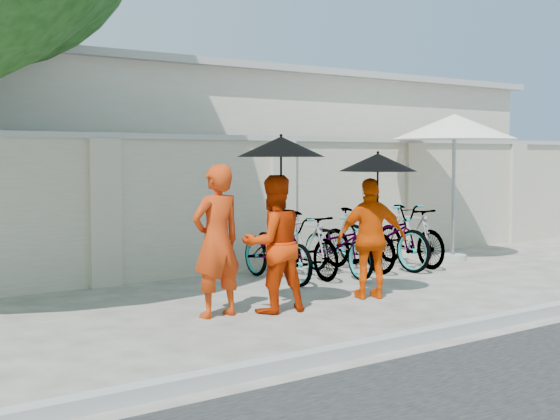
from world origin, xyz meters
TOP-DOWN VIEW (x-y plane):
  - ground at (0.00, 0.00)m, footprint 80.00×80.00m
  - kerb at (0.00, -1.70)m, footprint 40.00×0.16m
  - compound_wall at (1.00, 3.20)m, footprint 20.00×0.30m
  - building_behind at (2.00, 7.00)m, footprint 14.00×6.00m
  - monk_left at (-0.86, 0.46)m, footprint 0.64×0.44m
  - monk_center at (-0.21, 0.30)m, footprint 0.83×0.68m
  - parasol_center at (-0.16, 0.22)m, footprint 0.99×0.99m
  - monk_right at (1.27, 0.26)m, footprint 0.95×0.69m
  - parasol_right at (1.29, 0.18)m, footprint 0.96×0.96m
  - patio_umbrella at (4.84, 2.01)m, footprint 2.44×2.44m
  - bike_0 at (1.15, 2.03)m, footprint 0.72×1.77m
  - bike_1 at (1.66, 2.03)m, footprint 0.58×1.62m
  - bike_2 at (2.18, 1.91)m, footprint 0.78×1.79m
  - bike_3 at (2.70, 2.06)m, footprint 0.49×1.62m
  - bike_4 at (3.22, 2.04)m, footprint 0.77×1.97m
  - bike_5 at (3.74, 1.96)m, footprint 0.60×1.66m

SIDE VIEW (x-z plane):
  - ground at x=0.00m, z-range 0.00..0.00m
  - kerb at x=0.00m, z-range 0.00..0.12m
  - bike_0 at x=1.15m, z-range 0.00..0.91m
  - bike_2 at x=2.18m, z-range 0.00..0.91m
  - bike_1 at x=1.66m, z-range 0.00..0.95m
  - bike_3 at x=2.70m, z-range 0.00..0.97m
  - bike_5 at x=3.74m, z-range 0.00..0.98m
  - bike_4 at x=3.22m, z-range 0.00..1.02m
  - monk_right at x=1.27m, z-range 0.00..1.50m
  - monk_center at x=-0.21m, z-range 0.00..1.55m
  - monk_left at x=-0.86m, z-range 0.00..1.68m
  - compound_wall at x=1.00m, z-range 0.00..2.00m
  - building_behind at x=2.00m, z-range 0.00..3.20m
  - parasol_right at x=1.29m, z-range 1.21..2.16m
  - parasol_center at x=-0.16m, z-range 1.32..2.42m
  - patio_umbrella at x=4.84m, z-range 0.99..3.46m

